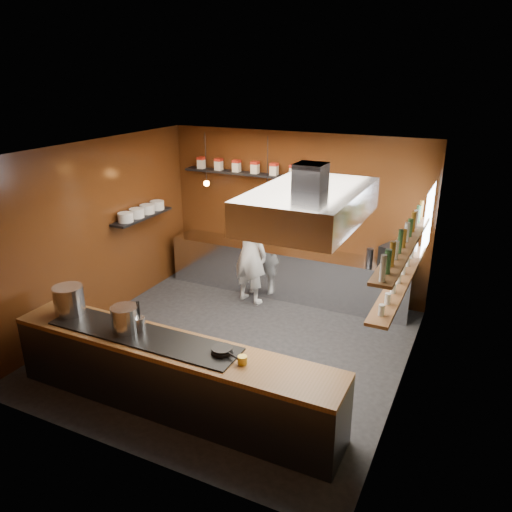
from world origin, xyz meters
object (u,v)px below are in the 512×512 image
Objects in this scene: stockpot_large at (69,300)px; stockpot_small at (125,319)px; espresso_machine at (393,257)px; chef at (250,252)px; extractor_hood at (309,205)px.

stockpot_small is at bearing -3.11° from stockpot_large.
stockpot_large is at bearing -114.93° from espresso_machine.
chef reaches higher than stockpot_small.
extractor_hood is 2.94m from espresso_machine.
stockpot_large reaches higher than stockpot_small.
espresso_machine is at bearing 75.68° from extractor_hood.
espresso_machine is at bearing 55.01° from stockpot_small.
stockpot_large is 5.09m from espresso_machine.
stockpot_large is (-2.93, -1.14, -1.37)m from extractor_hood.
extractor_hood is 5.01× the size of stockpot_large.
stockpot_small is (0.99, -0.05, -0.03)m from stockpot_large.
extractor_hood is 3.11m from chef.
extractor_hood is at bearing 31.55° from stockpot_small.
chef is at bearing 70.10° from stockpot_large.
stockpot_large is 1.14× the size of stockpot_small.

